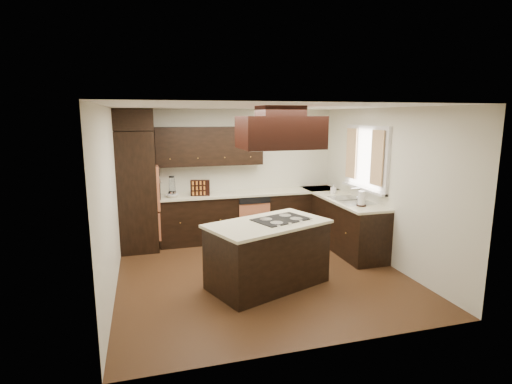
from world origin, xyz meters
TOP-DOWN VIEW (x-y plane):
  - floor at (0.00, 0.00)m, footprint 4.20×4.20m
  - ceiling at (0.00, 0.00)m, footprint 4.20×4.20m
  - wall_back at (0.00, 2.11)m, footprint 4.20×0.02m
  - wall_front at (0.00, -2.11)m, footprint 4.20×0.02m
  - wall_left at (-2.11, 0.00)m, footprint 0.02×4.20m
  - wall_right at (2.11, 0.00)m, footprint 0.02×4.20m
  - oven_column at (-1.78, 1.71)m, footprint 0.65×0.75m
  - wall_oven_face at (-1.43, 1.71)m, footprint 0.05×0.62m
  - base_cabinets_back at (0.03, 1.80)m, footprint 2.93×0.60m
  - base_cabinets_right at (1.80, 0.90)m, footprint 0.60×2.40m
  - countertop_back at (0.03, 1.79)m, footprint 2.93×0.63m
  - countertop_right at (1.79, 0.90)m, footprint 0.63×2.40m
  - upper_cabinets at (-0.43, 1.93)m, footprint 2.00×0.34m
  - dishwasher_front at (0.33, 1.50)m, footprint 0.60×0.05m
  - window_frame at (2.07, 0.55)m, footprint 0.06×1.32m
  - window_pane at (2.10, 0.55)m, footprint 0.00×1.20m
  - curtain_left at (2.01, 0.13)m, footprint 0.02×0.34m
  - curtain_right at (2.01, 0.97)m, footprint 0.02×0.34m
  - sink_rim at (1.80, 0.55)m, footprint 0.52×0.84m
  - island at (-0.03, -0.45)m, footprint 1.81×1.39m
  - island_top at (-0.03, -0.45)m, footprint 1.88×1.47m
  - cooktop at (0.20, -0.36)m, footprint 0.89×0.74m
  - range_hood at (0.10, -0.55)m, footprint 1.05×0.72m
  - hood_duct at (0.10, -0.55)m, footprint 0.55×0.50m
  - blender_base at (-1.17, 1.73)m, footprint 0.15×0.15m
  - blender_pitcher at (-1.17, 1.73)m, footprint 0.13×0.13m
  - spice_rack at (-0.66, 1.70)m, footprint 0.36×0.17m
  - mixing_bowl at (-1.17, 1.70)m, footprint 0.28×0.28m
  - soap_bottle at (1.79, 1.19)m, footprint 0.11×0.11m
  - paper_towel at (1.75, 0.11)m, footprint 0.12×0.12m

SIDE VIEW (x-z plane):
  - floor at x=0.00m, z-range -0.02..0.00m
  - dishwasher_front at x=0.33m, z-range 0.04..0.76m
  - base_cabinets_back at x=0.03m, z-range 0.00..0.88m
  - base_cabinets_right at x=1.80m, z-range 0.00..0.88m
  - island at x=-0.03m, z-range 0.00..0.88m
  - countertop_back at x=0.03m, z-range 0.88..0.92m
  - countertop_right at x=1.79m, z-range 0.88..0.92m
  - island_top at x=-0.03m, z-range 0.88..0.92m
  - sink_rim at x=1.80m, z-range 0.92..0.93m
  - cooktop at x=0.20m, z-range 0.92..0.93m
  - mixing_bowl at x=-1.17m, z-range 0.92..0.98m
  - blender_base at x=-1.17m, z-range 0.92..1.02m
  - soap_bottle at x=1.79m, z-range 0.92..1.10m
  - paper_towel at x=1.75m, z-range 0.92..1.17m
  - oven_column at x=-1.78m, z-range 0.00..2.12m
  - spice_rack at x=-0.66m, z-range 0.92..1.21m
  - wall_oven_face at x=-1.43m, z-range 0.73..1.51m
  - blender_pitcher at x=-1.17m, z-range 1.02..1.28m
  - wall_back at x=0.00m, z-range 0.00..2.50m
  - wall_front at x=0.00m, z-range 0.00..2.50m
  - wall_left at x=-2.11m, z-range 0.00..2.50m
  - wall_right at x=2.11m, z-range 0.00..2.50m
  - window_frame at x=2.07m, z-range 1.09..2.21m
  - window_pane at x=2.10m, z-range 1.15..2.15m
  - curtain_left at x=2.01m, z-range 1.25..2.15m
  - curtain_right at x=2.01m, z-range 1.25..2.15m
  - upper_cabinets at x=-0.43m, z-range 1.45..2.17m
  - range_hood at x=0.10m, z-range 1.95..2.37m
  - hood_duct at x=0.10m, z-range 2.37..2.50m
  - ceiling at x=0.00m, z-range 2.50..2.52m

